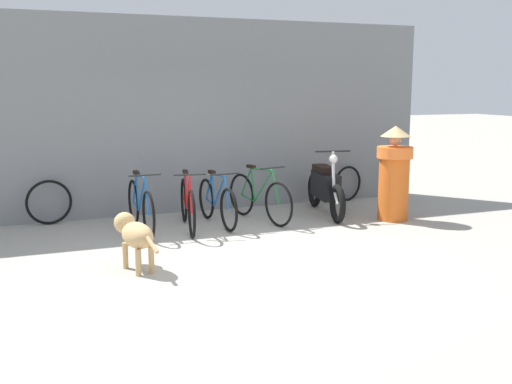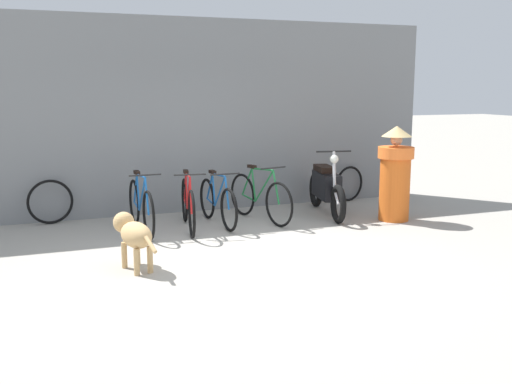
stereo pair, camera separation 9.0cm
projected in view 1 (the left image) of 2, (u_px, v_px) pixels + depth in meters
name	position (u px, v px, depth m)	size (l,w,h in m)	color
ground_plane	(246.00, 259.00, 7.53)	(60.00, 60.00, 0.00)	#9E998E
shop_wall_back	(181.00, 116.00, 10.14)	(9.17, 0.20, 3.27)	slate
bicycle_0	(141.00, 207.00, 8.88)	(0.46, 1.77, 0.92)	black
bicycle_1	(188.00, 205.00, 9.02)	(0.46, 1.76, 0.91)	black
bicycle_2	(217.00, 202.00, 9.33)	(0.46, 1.64, 0.86)	black
bicycle_3	(259.00, 198.00, 9.61)	(0.53, 1.70, 0.91)	black
motorcycle	(325.00, 188.00, 10.06)	(0.59, 1.94, 1.13)	black
stray_dog	(134.00, 234.00, 7.06)	(0.47, 1.04, 0.64)	tan
person_in_robes	(394.00, 173.00, 9.61)	(0.75, 0.75, 1.52)	orange
spare_tire_left	(49.00, 202.00, 9.34)	(0.71, 0.13, 0.71)	black
spare_tire_right	(348.00, 183.00, 11.27)	(0.66, 0.21, 0.67)	black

